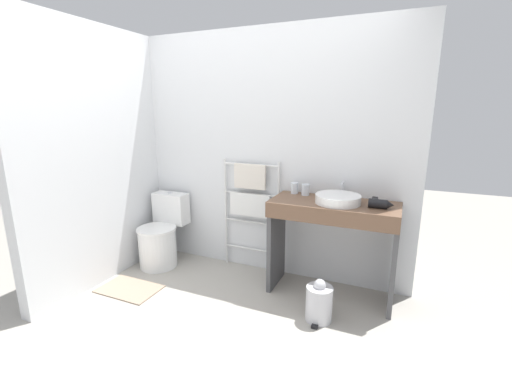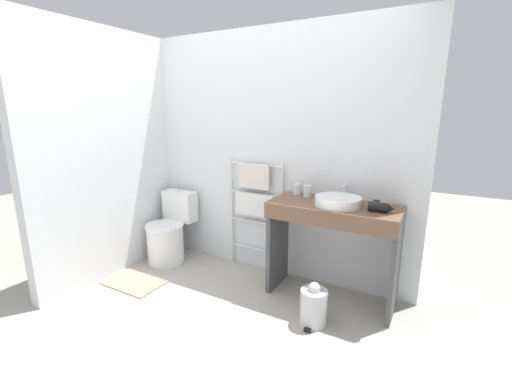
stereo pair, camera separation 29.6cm
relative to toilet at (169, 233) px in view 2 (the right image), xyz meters
name	(u,v)px [view 2 (the right image)]	position (x,y,z in m)	size (l,w,h in m)	color
ground_plane	(186,338)	(1.06, -0.97, -0.31)	(12.00, 12.00, 0.00)	#A8A399
wall_back	(271,156)	(1.06, 0.39, 0.89)	(2.88, 0.12, 2.39)	silver
wall_side	(118,155)	(-0.32, -0.32, 0.89)	(0.12, 1.94, 2.39)	silver
toilet	(169,233)	(0.00, 0.00, 0.00)	(0.41, 0.55, 0.76)	white
towel_radiator	(255,197)	(0.93, 0.28, 0.47)	(0.61, 0.06, 1.15)	silver
vanity_counter	(332,235)	(1.81, 0.07, 0.30)	(1.08, 0.48, 0.87)	brown
sink_basin	(338,201)	(1.84, 0.06, 0.60)	(0.38, 0.38, 0.07)	white
faucet	(345,189)	(1.84, 0.27, 0.66)	(0.02, 0.10, 0.15)	silver
cup_near_wall	(297,189)	(1.40, 0.25, 0.62)	(0.07, 0.07, 0.10)	silver
cup_near_edge	(308,191)	(1.51, 0.23, 0.62)	(0.07, 0.07, 0.10)	silver
hair_dryer	(380,207)	(2.17, 0.05, 0.60)	(0.19, 0.16, 0.07)	black
trash_bin	(314,306)	(1.81, -0.34, -0.15)	(0.21, 0.24, 0.35)	silver
bath_mat	(134,282)	(0.07, -0.58, -0.30)	(0.56, 0.36, 0.01)	gray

